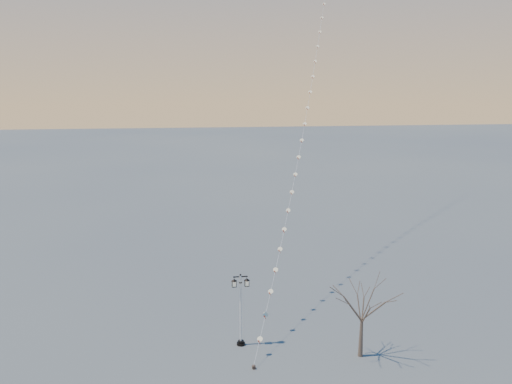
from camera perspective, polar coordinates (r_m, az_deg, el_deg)
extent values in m
plane|color=#595C5B|center=(33.41, 0.14, -17.68)|extent=(300.00, 300.00, 0.00)
cylinder|color=black|center=(35.62, -1.59, -15.54)|extent=(0.52, 0.52, 0.15)
cylinder|color=black|center=(35.55, -1.59, -15.34)|extent=(0.37, 0.37, 0.13)
cylinder|color=silver|center=(34.57, -1.61, -12.01)|extent=(0.12, 0.12, 4.39)
cylinder|color=black|center=(33.92, -1.63, -9.41)|extent=(0.19, 0.19, 0.06)
cube|color=black|center=(33.79, -1.63, -8.82)|extent=(0.89, 0.08, 0.06)
sphere|color=black|center=(33.75, -1.63, -8.65)|extent=(0.13, 0.13, 0.13)
pyramid|color=black|center=(33.80, -2.30, -9.08)|extent=(0.41, 0.41, 0.13)
cube|color=beige|center=(33.90, -2.30, -9.53)|extent=(0.24, 0.24, 0.32)
cube|color=black|center=(33.97, -2.29, -9.81)|extent=(0.28, 0.28, 0.04)
pyramid|color=black|center=(33.88, -0.96, -9.01)|extent=(0.41, 0.41, 0.13)
cube|color=beige|center=(33.99, -0.96, -9.47)|extent=(0.24, 0.24, 0.32)
cube|color=black|center=(34.05, -0.96, -9.75)|extent=(0.28, 0.28, 0.04)
cone|color=brown|center=(34.40, 10.90, -14.65)|extent=(0.29, 0.29, 2.47)
cylinder|color=#3A291F|center=(33.07, -0.23, -17.80)|extent=(0.22, 0.22, 0.22)
cylinder|color=black|center=(33.06, -0.23, -17.76)|extent=(0.03, 0.03, 0.27)
cone|color=red|center=(51.64, 5.90, 14.86)|extent=(0.09, 0.09, 0.30)
cylinder|color=white|center=(32.80, -0.23, -16.98)|extent=(0.02, 0.02, 0.87)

